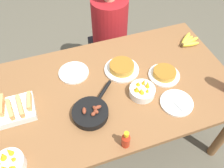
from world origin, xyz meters
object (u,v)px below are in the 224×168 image
at_px(frittata_plate_center, 164,74).
at_px(empty_plate_near_front, 74,73).
at_px(empty_plate_far_left, 176,103).
at_px(fruit_bowl_mango, 9,164).
at_px(melon_tray, 12,110).
at_px(fruit_bowl_citrus, 142,91).
at_px(frittata_plate_side, 122,68).
at_px(person_figure, 110,41).
at_px(skillet, 91,112).
at_px(hot_sauce_bottle, 126,140).
at_px(banana_bunch, 188,41).

distance_m(frittata_plate_center, empty_plate_near_front, 0.65).
xyz_separation_m(empty_plate_near_front, empty_plate_far_left, (0.57, -0.48, -0.00)).
height_order(empty_plate_near_front, fruit_bowl_mango, fruit_bowl_mango).
bearing_deg(melon_tray, frittata_plate_center, -1.58).
xyz_separation_m(melon_tray, fruit_bowl_citrus, (0.83, -0.13, 0.00)).
bearing_deg(frittata_plate_side, person_figure, 79.22).
height_order(skillet, hot_sauce_bottle, hot_sauce_bottle).
distance_m(frittata_plate_center, fruit_bowl_citrus, 0.24).
height_order(frittata_plate_side, fruit_bowl_citrus, fruit_bowl_citrus).
height_order(empty_plate_far_left, hot_sauce_bottle, hot_sauce_bottle).
bearing_deg(frittata_plate_center, skillet, -165.98).
distance_m(skillet, hot_sauce_bottle, 0.29).
relative_size(skillet, empty_plate_near_front, 1.48).
distance_m(melon_tray, fruit_bowl_mango, 0.35).
height_order(fruit_bowl_mango, hot_sauce_bottle, hot_sauce_bottle).
height_order(melon_tray, skillet, melon_tray).
distance_m(banana_bunch, fruit_bowl_mango, 1.54).
xyz_separation_m(empty_plate_far_left, fruit_bowl_citrus, (-0.18, 0.15, 0.03)).
height_order(frittata_plate_side, fruit_bowl_mango, fruit_bowl_mango).
distance_m(hot_sauce_bottle, person_figure, 1.26).
height_order(fruit_bowl_citrus, hot_sauce_bottle, hot_sauce_bottle).
bearing_deg(banana_bunch, melon_tray, -170.50).
bearing_deg(empty_plate_near_front, frittata_plate_side, -13.98).
relative_size(frittata_plate_center, fruit_bowl_mango, 1.36).
distance_m(frittata_plate_center, fruit_bowl_mango, 1.13).
distance_m(skillet, fruit_bowl_mango, 0.53).
relative_size(hot_sauce_bottle, person_figure, 0.11).
distance_m(frittata_plate_side, person_figure, 0.70).
bearing_deg(empty_plate_far_left, fruit_bowl_mango, -175.75).
bearing_deg(skillet, hot_sauce_bottle, -108.35).
relative_size(banana_bunch, skillet, 0.63).
distance_m(skillet, frittata_plate_center, 0.60).
xyz_separation_m(banana_bunch, fruit_bowl_citrus, (-0.56, -0.36, 0.02)).
bearing_deg(skillet, person_figure, 19.51).
xyz_separation_m(skillet, fruit_bowl_mango, (-0.50, -0.18, 0.01)).
bearing_deg(frittata_plate_side, hot_sauce_bottle, -108.35).
bearing_deg(fruit_bowl_mango, frittata_plate_side, 30.12).
distance_m(frittata_plate_side, fruit_bowl_mango, 0.94).
xyz_separation_m(empty_plate_near_front, fruit_bowl_mango, (-0.47, -0.56, 0.03)).
relative_size(frittata_plate_side, fruit_bowl_mango, 1.55).
bearing_deg(frittata_plate_side, fruit_bowl_citrus, -78.43).
xyz_separation_m(frittata_plate_center, fruit_bowl_mango, (-1.08, -0.32, 0.02)).
height_order(banana_bunch, person_figure, person_figure).
bearing_deg(banana_bunch, person_figure, 133.53).
bearing_deg(person_figure, fruit_bowl_citrus, -94.51).
relative_size(melon_tray, fruit_bowl_citrus, 1.62).
bearing_deg(empty_plate_far_left, melon_tray, 164.91).
bearing_deg(fruit_bowl_mango, skillet, 19.46).
height_order(frittata_plate_side, empty_plate_far_left, frittata_plate_side).
distance_m(frittata_plate_center, empty_plate_far_left, 0.25).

